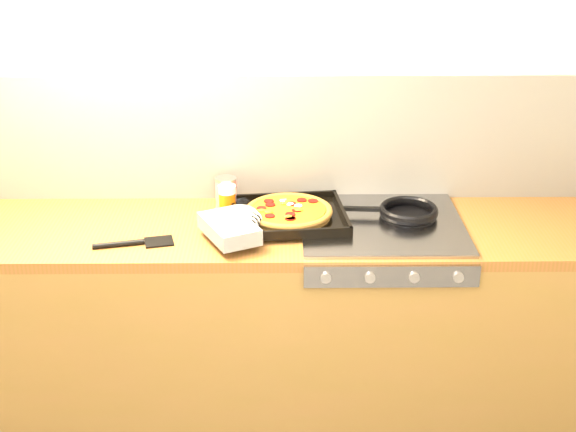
{
  "coord_description": "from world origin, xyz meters",
  "views": [
    {
      "loc": [
        0.07,
        -1.62,
        2.12
      ],
      "look_at": [
        0.1,
        1.08,
        0.95
      ],
      "focal_mm": 50.0,
      "sensor_mm": 36.0,
      "label": 1
    }
  ],
  "objects_px": {
    "frying_pan": "(407,212)",
    "tomato_can": "(226,192)",
    "pizza_on_tray": "(272,216)",
    "juice_glass": "(227,199)"
  },
  "relations": [
    {
      "from": "pizza_on_tray",
      "to": "tomato_can",
      "type": "bearing_deg",
      "value": 132.16
    },
    {
      "from": "frying_pan",
      "to": "tomato_can",
      "type": "bearing_deg",
      "value": 168.13
    },
    {
      "from": "juice_glass",
      "to": "tomato_can",
      "type": "bearing_deg",
      "value": 97.41
    },
    {
      "from": "frying_pan",
      "to": "tomato_can",
      "type": "height_order",
      "value": "tomato_can"
    },
    {
      "from": "tomato_can",
      "to": "juice_glass",
      "type": "xyz_separation_m",
      "value": [
        0.01,
        -0.06,
        -0.0
      ]
    },
    {
      "from": "frying_pan",
      "to": "tomato_can",
      "type": "relative_size",
      "value": 3.12
    },
    {
      "from": "frying_pan",
      "to": "juice_glass",
      "type": "bearing_deg",
      "value": 173.25
    },
    {
      "from": "frying_pan",
      "to": "tomato_can",
      "type": "distance_m",
      "value": 0.7
    },
    {
      "from": "pizza_on_tray",
      "to": "juice_glass",
      "type": "bearing_deg",
      "value": 141.78
    },
    {
      "from": "pizza_on_tray",
      "to": "tomato_can",
      "type": "relative_size",
      "value": 4.66
    }
  ]
}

